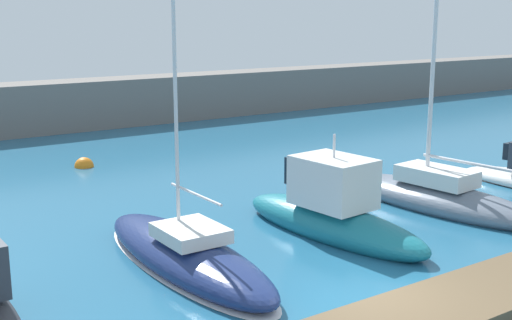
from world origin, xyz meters
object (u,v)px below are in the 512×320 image
motorboat_teal_fourth (331,212)px  mooring_buoy_orange (84,167)px  sailboat_navy_third (185,253)px  sailboat_slate_fifth (437,195)px

motorboat_teal_fourth → mooring_buoy_orange: 13.97m
sailboat_navy_third → sailboat_slate_fifth: 10.25m
motorboat_teal_fourth → sailboat_slate_fifth: 5.16m
mooring_buoy_orange → sailboat_navy_third: bearing=-99.1°
motorboat_teal_fourth → mooring_buoy_orange: size_ratio=8.66×
sailboat_slate_fifth → mooring_buoy_orange: 15.73m
motorboat_teal_fourth → sailboat_slate_fifth: sailboat_slate_fifth is taller
motorboat_teal_fourth → mooring_buoy_orange: bearing=7.1°
sailboat_navy_third → mooring_buoy_orange: size_ratio=18.72×
motorboat_teal_fourth → sailboat_slate_fifth: (5.15, 0.16, -0.29)m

